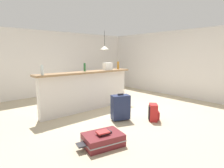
{
  "coord_description": "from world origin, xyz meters",
  "views": [
    {
      "loc": [
        -3.45,
        -4.02,
        1.63
      ],
      "look_at": [
        0.17,
        0.17,
        0.71
      ],
      "focal_mm": 29.26,
      "sensor_mm": 36.0,
      "label": 1
    }
  ],
  "objects": [
    {
      "name": "suitcase_upright_navy",
      "position": [
        -0.46,
        -0.87,
        0.33
      ],
      "size": [
        0.5,
        0.38,
        0.67
      ],
      "color": "#1E284C",
      "rests_on": "ground_plane"
    },
    {
      "name": "partition_half_wall",
      "position": [
        -0.62,
        0.35,
        0.54
      ],
      "size": [
        2.8,
        0.2,
        1.08
      ],
      "primitive_type": "cube",
      "color": "silver",
      "rests_on": "ground_plane"
    },
    {
      "name": "dining_table",
      "position": [
        1.11,
        1.55,
        0.65
      ],
      "size": [
        1.1,
        0.8,
        0.74
      ],
      "color": "#4C331E",
      "rests_on": "ground_plane"
    },
    {
      "name": "bottle_clear",
      "position": [
        -1.91,
        0.26,
        1.25
      ],
      "size": [
        0.07,
        0.07,
        0.24
      ],
      "primitive_type": "cylinder",
      "color": "silver",
      "rests_on": "bar_countertop"
    },
    {
      "name": "dining_chair_near_partition",
      "position": [
        1.0,
        1.06,
        0.52
      ],
      "size": [
        0.49,
        0.49,
        0.93
      ],
      "color": "black",
      "rests_on": "ground_plane"
    },
    {
      "name": "wall_back",
      "position": [
        0.0,
        3.05,
        1.25
      ],
      "size": [
        6.6,
        0.1,
        2.5
      ],
      "primitive_type": "cube",
      "color": "silver",
      "rests_on": "ground_plane"
    },
    {
      "name": "backpack_red",
      "position": [
        0.13,
        -1.44,
        0.2
      ],
      "size": [
        0.34,
        0.34,
        0.42
      ],
      "color": "red",
      "rests_on": "ground_plane"
    },
    {
      "name": "ground_plane",
      "position": [
        0.0,
        0.0,
        -0.03
      ],
      "size": [
        13.0,
        13.0,
        0.05
      ],
      "primitive_type": "cube",
      "color": "#BCAD8E"
    },
    {
      "name": "suitcase_flat_maroon",
      "position": [
        -1.58,
        -1.6,
        0.11
      ],
      "size": [
        0.88,
        0.63,
        0.22
      ],
      "color": "maroon",
      "rests_on": "ground_plane"
    },
    {
      "name": "book_stack",
      "position": [
        -1.57,
        -1.62,
        0.25
      ],
      "size": [
        0.29,
        0.21,
        0.06
      ],
      "color": "black",
      "rests_on": "suitcase_flat_maroon"
    },
    {
      "name": "bar_countertop",
      "position": [
        -0.62,
        0.35,
        1.11
      ],
      "size": [
        2.96,
        0.4,
        0.05
      ],
      "primitive_type": "cube",
      "color": "#93704C",
      "rests_on": "partition_half_wall"
    },
    {
      "name": "bottle_amber",
      "position": [
        0.59,
        0.35,
        1.26
      ],
      "size": [
        0.07,
        0.07,
        0.25
      ],
      "primitive_type": "cylinder",
      "color": "#9E661E",
      "rests_on": "bar_countertop"
    },
    {
      "name": "bottle_green",
      "position": [
        -0.65,
        0.41,
        1.25
      ],
      "size": [
        0.06,
        0.06,
        0.23
      ],
      "primitive_type": "cylinder",
      "color": "#2D6B38",
      "rests_on": "bar_countertop"
    },
    {
      "name": "pendant_lamp",
      "position": [
        1.02,
        1.6,
        1.86
      ],
      "size": [
        0.34,
        0.34,
        0.75
      ],
      "color": "black"
    },
    {
      "name": "dining_chair_far_side",
      "position": [
        1.2,
        2.05,
        0.52
      ],
      "size": [
        0.44,
        0.44,
        0.93
      ],
      "color": "black",
      "rests_on": "ground_plane"
    },
    {
      "name": "wall_right",
      "position": [
        3.05,
        0.3,
        1.25
      ],
      "size": [
        0.1,
        6.0,
        2.5
      ],
      "primitive_type": "cube",
      "color": "silver",
      "rests_on": "ground_plane"
    },
    {
      "name": "grocery_bag",
      "position": [
        0.14,
        0.34,
        1.24
      ],
      "size": [
        0.26,
        0.18,
        0.22
      ],
      "primitive_type": "cube",
      "color": "silver",
      "rests_on": "bar_countertop"
    }
  ]
}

